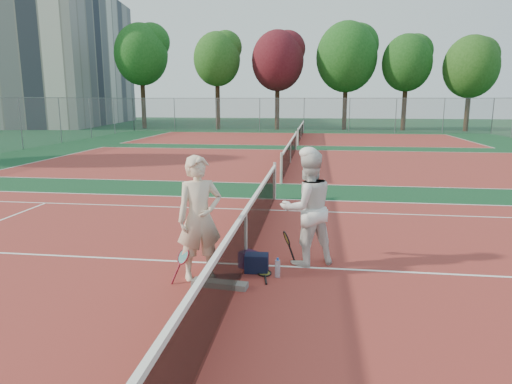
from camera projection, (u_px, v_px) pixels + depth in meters
The scene contains 24 objects.
ground at pixel (246, 265), 8.12m from camera, with size 130.00×130.00×0.00m, color #0F391E.
court_main at pixel (246, 265), 8.12m from camera, with size 23.77×10.97×0.01m, color maroon.
court_far_a at pixel (290, 163), 21.24m from camera, with size 23.77×10.97×0.01m, color maroon.
court_far_b at pixel (301, 138), 34.35m from camera, with size 23.77×10.97×0.01m, color maroon.
net_main at pixel (246, 237), 8.02m from camera, with size 0.10×10.98×1.02m, color black, non-canonical shape.
net_far_a at pixel (290, 152), 21.14m from camera, with size 0.10×10.98×1.02m, color black, non-canonical shape.
net_far_b at pixel (301, 132), 34.25m from camera, with size 0.10×10.98×1.02m, color black, non-canonical shape.
fence_back at pixel (304, 115), 40.85m from camera, with size 32.00×0.06×3.00m, color slate, non-canonical shape.
apartment_block at pixel (66, 59), 52.98m from camera, with size 10.00×22.00×15.00m, color beige.
player_a at pixel (200, 218), 7.34m from camera, with size 0.74×0.49×2.03m, color beige.
player_b at pixel (307, 208), 8.01m from camera, with size 0.99×0.77×2.03m, color white.
racket_red at pixel (183, 265), 7.39m from camera, with size 0.34×0.27×0.53m, color maroon, non-canonical shape.
racket_black_held at pixel (287, 247), 8.19m from camera, with size 0.23×0.27×0.58m, color black, non-canonical shape.
racket_spare at pixel (264, 273), 7.69m from camera, with size 0.60×0.27×0.03m, color black, non-canonical shape.
sports_bag_navy at pixel (257, 263), 7.77m from camera, with size 0.40×0.27×0.31m, color black.
sports_bag_purple at pixel (250, 260), 7.93m from camera, with size 0.36×0.25×0.29m, color black.
net_cover_canvas at pixel (220, 284), 7.16m from camera, with size 0.89×0.21×0.09m, color #68645E.
water_bottle at pixel (278, 269), 7.52m from camera, with size 0.09×0.09×0.30m, color #C9E4FF.
tree_back_0 at pixel (141, 55), 44.88m from camera, with size 5.22×5.22×10.23m.
tree_back_1 at pixel (217, 60), 43.51m from camera, with size 4.45×4.45×9.22m.
tree_back_maroon at pixel (278, 61), 43.32m from camera, with size 4.95×4.95×9.35m.
tree_back_3 at pixel (347, 57), 43.13m from camera, with size 5.74×5.74×10.13m.
tree_back_4 at pixel (407, 63), 42.15m from camera, with size 4.55×4.55×8.82m.
tree_back_5 at pixel (471, 67), 40.98m from camera, with size 4.84×4.84×8.56m.
Camera 1 is at (1.19, -7.61, 2.89)m, focal length 32.00 mm.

